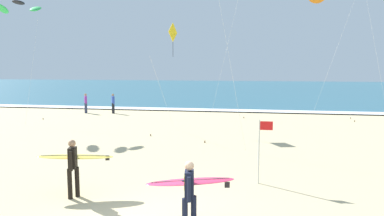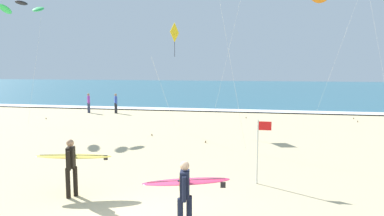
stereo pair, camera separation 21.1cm
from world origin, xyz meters
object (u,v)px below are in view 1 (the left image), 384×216
object	(u,v)px
surfer_lead	(190,188)
bystander_blue_top	(113,103)
bystander_purple_top	(86,103)
lifeguard_flag	(261,145)
kite_arc_charcoal_near	(19,7)
surfer_trailing	(74,161)
kite_diamond_golden_extra	(172,36)

from	to	relation	value
surfer_lead	bystander_blue_top	bearing A→B (deg)	116.79
bystander_purple_top	lifeguard_flag	size ratio (longest dim) A/B	0.76
kite_arc_charcoal_near	lifeguard_flag	bearing A→B (deg)	-30.89
surfer_trailing	kite_diamond_golden_extra	size ratio (longest dim) A/B	0.36
lifeguard_flag	bystander_blue_top	bearing A→B (deg)	126.24
kite_arc_charcoal_near	bystander_purple_top	bearing A→B (deg)	83.56
kite_diamond_golden_extra	bystander_blue_top	distance (m)	9.78
surfer_trailing	kite_diamond_golden_extra	world-z (taller)	kite_diamond_golden_extra
bystander_blue_top	bystander_purple_top	bearing A→B (deg)	-175.73
surfer_lead	kite_arc_charcoal_near	size ratio (longest dim) A/B	0.28
surfer_lead	bystander_blue_top	distance (m)	21.55
kite_diamond_golden_extra	surfer_trailing	bearing A→B (deg)	-91.22
surfer_trailing	bystander_blue_top	world-z (taller)	surfer_trailing
kite_arc_charcoal_near	kite_diamond_golden_extra	size ratio (longest dim) A/B	1.21
kite_arc_charcoal_near	kite_diamond_golden_extra	distance (m)	9.48
surfer_lead	lifeguard_flag	xyz separation A→B (m)	(1.64, 3.74, 0.22)
surfer_trailing	kite_arc_charcoal_near	bearing A→B (deg)	130.24
surfer_trailing	bystander_blue_top	xyz separation A→B (m)	(-5.99, 17.54, -0.23)
surfer_lead	kite_diamond_golden_extra	world-z (taller)	kite_diamond_golden_extra
surfer_lead	bystander_blue_top	size ratio (longest dim) A/B	1.33
bystander_blue_top	bystander_purple_top	world-z (taller)	same
lifeguard_flag	kite_arc_charcoal_near	bearing A→B (deg)	149.11
kite_arc_charcoal_near	lifeguard_flag	distance (m)	17.81
surfer_lead	bystander_blue_top	world-z (taller)	surfer_lead
kite_diamond_golden_extra	bystander_blue_top	world-z (taller)	kite_diamond_golden_extra
bystander_purple_top	lifeguard_flag	bearing A→B (deg)	-48.39
bystander_blue_top	bystander_purple_top	distance (m)	2.26
kite_arc_charcoal_near	bystander_purple_top	world-z (taller)	kite_arc_charcoal_near
bystander_purple_top	surfer_lead	bearing A→B (deg)	-57.88
surfer_trailing	bystander_blue_top	distance (m)	18.54
kite_arc_charcoal_near	lifeguard_flag	world-z (taller)	kite_arc_charcoal_near
surfer_lead	lifeguard_flag	world-z (taller)	lifeguard_flag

